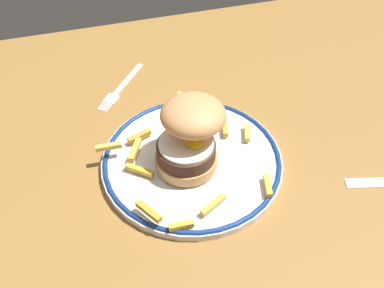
# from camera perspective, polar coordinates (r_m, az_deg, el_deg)

# --- Properties ---
(ground_plane) EXTENTS (1.37, 0.91, 0.04)m
(ground_plane) POSITION_cam_1_polar(r_m,az_deg,el_deg) (0.72, -0.38, -5.13)
(ground_plane) COLOR olive
(dinner_plate) EXTENTS (0.28, 0.28, 0.02)m
(dinner_plate) POSITION_cam_1_polar(r_m,az_deg,el_deg) (0.71, 0.00, -2.10)
(dinner_plate) COLOR silver
(dinner_plate) RESTS_ON ground_plane
(burger) EXTENTS (0.13, 0.13, 0.11)m
(burger) POSITION_cam_1_polar(r_m,az_deg,el_deg) (0.67, -0.10, 1.29)
(burger) COLOR tan
(burger) RESTS_ON dinner_plate
(fries_pile) EXTENTS (0.24, 0.25, 0.03)m
(fries_pile) POSITION_cam_1_polar(r_m,az_deg,el_deg) (0.70, -1.62, -0.97)
(fries_pile) COLOR gold
(fries_pile) RESTS_ON dinner_plate
(fork) EXTENTS (0.10, 0.12, 0.00)m
(fork) POSITION_cam_1_polar(r_m,az_deg,el_deg) (0.86, -8.73, 6.88)
(fork) COLOR silver
(fork) RESTS_ON ground_plane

